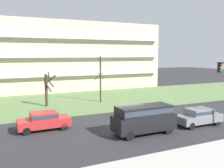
% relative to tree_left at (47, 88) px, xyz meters
% --- Properties ---
extents(ground, '(160.00, 160.00, 0.00)m').
position_rel_tree_left_xyz_m(ground, '(4.49, -12.08, -2.38)').
color(ground, '#2D2D30').
extents(sidewalk_curb_near, '(80.00, 4.00, 0.15)m').
position_rel_tree_left_xyz_m(sidewalk_curb_near, '(4.49, -20.08, -2.30)').
color(sidewalk_curb_near, '#BCB7AD').
rests_on(sidewalk_curb_near, ground).
extents(grass_lawn_strip, '(80.00, 16.00, 0.08)m').
position_rel_tree_left_xyz_m(grass_lawn_strip, '(4.49, 1.92, -2.34)').
color(grass_lawn_strip, '#66844C').
rests_on(grass_lawn_strip, ground).
extents(apartment_building, '(38.07, 14.59, 12.21)m').
position_rel_tree_left_xyz_m(apartment_building, '(4.49, 16.73, 3.72)').
color(apartment_building, beige).
rests_on(apartment_building, ground).
extents(tree_left, '(1.58, 2.19, 4.39)m').
position_rel_tree_left_xyz_m(tree_left, '(0.00, 0.00, 0.00)').
color(tree_left, '#423023').
rests_on(tree_left, ground).
extents(tree_center, '(1.30, 1.25, 6.26)m').
position_rel_tree_left_xyz_m(tree_center, '(7.02, -0.27, 0.86)').
color(tree_center, '#423023').
rests_on(tree_center, ground).
extents(van_black_near_left, '(5.20, 2.01, 2.36)m').
position_rel_tree_left_xyz_m(van_black_near_left, '(5.21, -14.08, -0.98)').
color(van_black_near_left, black).
rests_on(van_black_near_left, ground).
extents(sedan_red_center_left, '(4.42, 1.85, 1.57)m').
position_rel_tree_left_xyz_m(sedan_red_center_left, '(-2.05, -9.58, -1.51)').
color(sedan_red_center_left, '#B22828').
rests_on(sedan_red_center_left, ground).
extents(sedan_gray_center_right, '(4.40, 1.80, 1.57)m').
position_rel_tree_left_xyz_m(sedan_gray_center_right, '(11.10, -14.08, -1.51)').
color(sedan_gray_center_right, slate).
rests_on(sedan_gray_center_right, ground).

